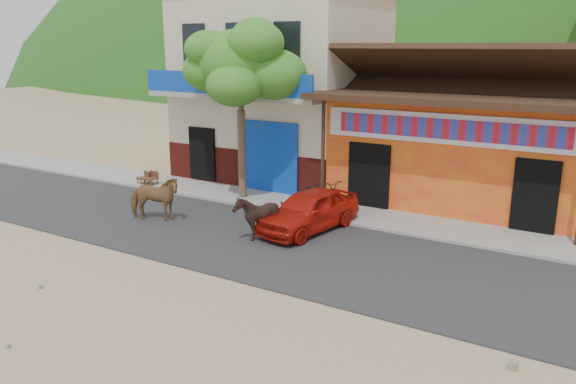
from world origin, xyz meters
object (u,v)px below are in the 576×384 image
Objects in this scene: red_car at (309,210)px; scooter at (323,194)px; cafe_chair_left at (143,173)px; cow_dark at (257,217)px; cow_tan at (154,199)px; cafe_chair_right at (150,173)px; tree at (241,110)px.

scooter is (-0.50, 1.82, -0.02)m from red_car.
cow_dark is at bearing -1.07° from cafe_chair_left.
red_car is (4.47, 1.63, -0.09)m from cow_tan.
scooter is at bearing 4.07° from cafe_chair_right.
cafe_chair_left is at bearing -175.15° from tree.
cow_dark is (2.76, -3.19, -2.44)m from tree.
scooter is (3.97, 3.45, -0.11)m from cow_tan.
red_car is 4.19× the size of cafe_chair_left.
cow_tan is at bearing 154.08° from scooter.
red_car reaches higher than cafe_chair_left.
cafe_chair_left is (-7.50, -0.42, -0.08)m from scooter.
cow_tan is 3.64m from cow_dark.
scooter is at bearing -74.64° from cow_tan.
cafe_chair_right reaches higher than cafe_chair_left.
scooter is at bearing 23.63° from cafe_chair_left.
cafe_chair_left is 0.91× the size of cafe_chair_right.
cafe_chair_left is (-8.00, 1.40, -0.10)m from red_car.
cow_tan is 5.26m from scooter.
red_car is at bearing 10.48° from cafe_chair_left.
tree is 4.87m from cow_dark.
cafe_chair_left is at bearing -176.01° from cafe_chair_right.
cow_dark is at bearing -21.90° from cafe_chair_right.
scooter is at bearing 0.92° from tree.
cow_tan is 1.96× the size of cafe_chair_left.
cow_tan is at bearing -110.14° from cow_dark.
cafe_chair_right is (-7.61, 1.42, -0.06)m from red_car.
scooter reaches higher than cafe_chair_right.
cow_dark reaches higher than cafe_chair_left.
cafe_chair_right is (0.39, 0.02, 0.04)m from cafe_chair_left.
cafe_chair_left is at bearing 23.79° from cow_tan.
red_car is 3.82× the size of cafe_chair_right.
cow_tan is 1.28× the size of cow_dark.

